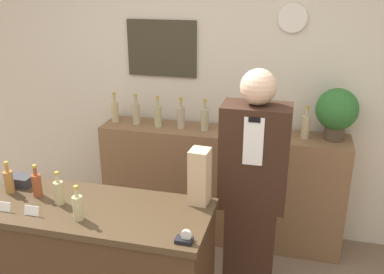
% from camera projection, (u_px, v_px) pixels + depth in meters
% --- Properties ---
extents(back_wall, '(5.20, 0.09, 2.70)m').
position_uv_depth(back_wall, '(218.00, 82.00, 3.64)').
color(back_wall, beige).
rests_on(back_wall, ground_plane).
extents(back_shelf, '(2.06, 0.36, 1.00)m').
position_uv_depth(back_shelf, '(220.00, 186.00, 3.70)').
color(back_shelf, brown).
rests_on(back_shelf, ground_plane).
extents(display_counter, '(1.40, 0.57, 0.92)m').
position_uv_depth(display_counter, '(99.00, 272.00, 2.67)').
color(display_counter, '#422B19').
rests_on(display_counter, ground_plane).
extents(shopkeeper, '(0.43, 0.27, 1.69)m').
position_uv_depth(shopkeeper, '(252.00, 196.00, 2.81)').
color(shopkeeper, '#331E14').
rests_on(shopkeeper, ground_plane).
extents(potted_plant, '(0.32, 0.32, 0.41)m').
position_uv_depth(potted_plant, '(337.00, 111.00, 3.26)').
color(potted_plant, '#4C3D2D').
rests_on(potted_plant, back_shelf).
extents(paper_bag, '(0.12, 0.13, 0.34)m').
position_uv_depth(paper_bag, '(200.00, 176.00, 2.51)').
color(paper_bag, tan).
rests_on(paper_bag, display_counter).
extents(tape_dispenser, '(0.09, 0.06, 0.07)m').
position_uv_depth(tape_dispenser, '(185.00, 238.00, 2.17)').
color(tape_dispenser, black).
rests_on(tape_dispenser, display_counter).
extents(price_card_left, '(0.09, 0.02, 0.06)m').
position_uv_depth(price_card_left, '(3.00, 207.00, 2.46)').
color(price_card_left, white).
rests_on(price_card_left, display_counter).
extents(price_card_right, '(0.09, 0.02, 0.06)m').
position_uv_depth(price_card_right, '(32.00, 211.00, 2.42)').
color(price_card_right, white).
rests_on(price_card_right, display_counter).
extents(gift_box, '(0.15, 0.11, 0.07)m').
position_uv_depth(gift_box, '(21.00, 181.00, 2.77)').
color(gift_box, '#2D2D33').
rests_on(gift_box, display_counter).
extents(counter_bottle_0, '(0.06, 0.06, 0.21)m').
position_uv_depth(counter_bottle_0, '(9.00, 181.00, 2.66)').
color(counter_bottle_0, '#A67237').
rests_on(counter_bottle_0, display_counter).
extents(counter_bottle_1, '(0.06, 0.06, 0.21)m').
position_uv_depth(counter_bottle_1, '(37.00, 184.00, 2.62)').
color(counter_bottle_1, brown).
rests_on(counter_bottle_1, display_counter).
extents(counter_bottle_2, '(0.06, 0.06, 0.21)m').
position_uv_depth(counter_bottle_2, '(59.00, 192.00, 2.53)').
color(counter_bottle_2, tan).
rests_on(counter_bottle_2, display_counter).
extents(counter_bottle_3, '(0.06, 0.06, 0.21)m').
position_uv_depth(counter_bottle_3, '(78.00, 207.00, 2.36)').
color(counter_bottle_3, tan).
rests_on(counter_bottle_3, display_counter).
extents(shelf_bottle_0, '(0.07, 0.07, 0.26)m').
position_uv_depth(shelf_bottle_0, '(115.00, 111.00, 3.72)').
color(shelf_bottle_0, tan).
rests_on(shelf_bottle_0, back_shelf).
extents(shelf_bottle_1, '(0.07, 0.07, 0.26)m').
position_uv_depth(shelf_bottle_1, '(136.00, 113.00, 3.67)').
color(shelf_bottle_1, tan).
rests_on(shelf_bottle_1, back_shelf).
extents(shelf_bottle_2, '(0.07, 0.07, 0.26)m').
position_uv_depth(shelf_bottle_2, '(158.00, 115.00, 3.61)').
color(shelf_bottle_2, tan).
rests_on(shelf_bottle_2, back_shelf).
extents(shelf_bottle_3, '(0.07, 0.07, 0.26)m').
position_uv_depth(shelf_bottle_3, '(181.00, 117.00, 3.56)').
color(shelf_bottle_3, tan).
rests_on(shelf_bottle_3, back_shelf).
extents(shelf_bottle_4, '(0.07, 0.07, 0.26)m').
position_uv_depth(shelf_bottle_4, '(205.00, 119.00, 3.52)').
color(shelf_bottle_4, tan).
rests_on(shelf_bottle_4, back_shelf).
extents(shelf_bottle_5, '(0.07, 0.07, 0.26)m').
position_uv_depth(shelf_bottle_5, '(229.00, 121.00, 3.47)').
color(shelf_bottle_5, tan).
rests_on(shelf_bottle_5, back_shelf).
extents(shelf_bottle_6, '(0.07, 0.07, 0.26)m').
position_uv_depth(shelf_bottle_6, '(254.00, 123.00, 3.42)').
color(shelf_bottle_6, tan).
rests_on(shelf_bottle_6, back_shelf).
extents(shelf_bottle_7, '(0.07, 0.07, 0.26)m').
position_uv_depth(shelf_bottle_7, '(279.00, 124.00, 3.38)').
color(shelf_bottle_7, tan).
rests_on(shelf_bottle_7, back_shelf).
extents(shelf_bottle_8, '(0.07, 0.07, 0.26)m').
position_uv_depth(shelf_bottle_8, '(306.00, 126.00, 3.34)').
color(shelf_bottle_8, tan).
rests_on(shelf_bottle_8, back_shelf).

